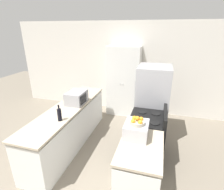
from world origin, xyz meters
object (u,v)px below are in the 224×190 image
Objects in this scene: refrigerator at (152,103)px; toaster_oven at (136,130)px; stove at (146,138)px; fruit_bowl at (137,121)px; microwave at (77,98)px; pantry_cabinet at (123,81)px; wine_bottle at (59,115)px.

refrigerator is 4.27× the size of toaster_oven.
fruit_bowl is at bearing -99.83° from stove.
refrigerator reaches higher than toaster_oven.
refrigerator is 1.49m from fruit_bowl.
pantry_cabinet is at bearing 67.17° from microwave.
toaster_oven is at bearing -4.22° from wine_bottle.
fruit_bowl is at bearing -95.30° from refrigerator.
microwave is 1.56× the size of wine_bottle.
toaster_oven is at bearing -100.79° from stove.
fruit_bowl is at bearing -5.00° from wine_bottle.
wine_bottle is at bearing -138.03° from refrigerator.
microwave is 0.77m from wine_bottle.
pantry_cabinet is 2.56m from toaster_oven.
pantry_cabinet reaches higher than refrigerator.
wine_bottle is at bearing 175.78° from toaster_oven.
wine_bottle is 1.35m from toaster_oven.
microwave is 1.68m from fruit_bowl.
pantry_cabinet reaches higher than fruit_bowl.
pantry_cabinet is 5.02× the size of toaster_oven.
stove is 2.28× the size of microwave.
wine_bottle is 1.36m from fruit_bowl.
refrigerator is 7.36× the size of fruit_bowl.
microwave reaches higher than toaster_oven.
refrigerator is (0.88, -1.02, -0.15)m from pantry_cabinet.
stove is 0.85m from toaster_oven.
pantry_cabinet is at bearing 131.00° from refrigerator.
toaster_oven is (-0.14, -1.44, 0.16)m from refrigerator.
toaster_oven is (1.34, -0.10, -0.01)m from wine_bottle.
pantry_cabinet reaches higher than stove.
stove is at bearing 20.35° from wine_bottle.
refrigerator is at bearing 20.05° from microwave.
wine_bottle is at bearing -85.16° from microwave.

